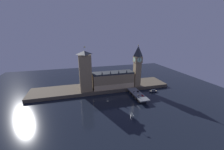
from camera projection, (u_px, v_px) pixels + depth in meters
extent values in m
plane|color=black|center=(108.00, 99.00, 191.19)|extent=(400.00, 400.00, 0.00)
cube|color=brown|center=(102.00, 88.00, 226.41)|extent=(220.00, 42.00, 5.05)
cube|color=#9E845B|center=(113.00, 80.00, 219.20)|extent=(64.67, 20.63, 22.56)
cube|color=beige|center=(115.00, 87.00, 211.68)|extent=(64.67, 0.20, 8.12)
cube|color=#2D3338|center=(113.00, 73.00, 215.59)|extent=(64.67, 18.98, 2.40)
cone|color=#2D3338|center=(102.00, 73.00, 201.44)|extent=(2.40, 2.40, 4.96)
cone|color=#2D3338|center=(111.00, 72.00, 204.78)|extent=(2.40, 2.40, 4.96)
cone|color=#2D3338|center=(119.00, 72.00, 208.12)|extent=(2.40, 2.40, 4.96)
cone|color=#2D3338|center=(127.00, 71.00, 211.45)|extent=(2.40, 2.40, 4.96)
cube|color=#9E845B|center=(137.00, 74.00, 222.85)|extent=(9.83, 9.83, 39.25)
cube|color=#9E845B|center=(138.00, 59.00, 215.76)|extent=(11.60, 11.60, 9.76)
cylinder|color=#B7E5B7|center=(139.00, 60.00, 210.30)|extent=(7.60, 0.25, 7.60)
cylinder|color=#B7E5B7|center=(136.00, 59.00, 221.22)|extent=(7.60, 0.25, 7.60)
cylinder|color=#B7E5B7|center=(141.00, 59.00, 217.28)|extent=(0.25, 7.60, 7.60)
cylinder|color=#B7E5B7|center=(134.00, 59.00, 214.23)|extent=(0.25, 7.60, 7.60)
cube|color=black|center=(140.00, 60.00, 209.96)|extent=(0.36, 0.10, 5.70)
pyramid|color=#2D3338|center=(138.00, 51.00, 212.03)|extent=(11.60, 11.60, 15.97)
sphere|color=gold|center=(139.00, 45.00, 209.49)|extent=(1.60, 1.60, 1.60)
cube|color=#9E845B|center=(85.00, 73.00, 202.90)|extent=(17.39, 17.39, 54.63)
pyramid|color=#2D3338|center=(84.00, 53.00, 194.25)|extent=(17.74, 17.74, 5.10)
cylinder|color=#99999E|center=(84.00, 49.00, 192.65)|extent=(0.24, 0.24, 6.00)
cube|color=gold|center=(85.00, 47.00, 192.32)|extent=(2.00, 0.08, 1.20)
cube|color=slate|center=(138.00, 94.00, 196.29)|extent=(13.60, 46.00, 1.40)
cube|color=brown|center=(142.00, 100.00, 184.40)|extent=(11.56, 3.20, 4.34)
cube|color=brown|center=(139.00, 97.00, 192.88)|extent=(11.56, 3.20, 4.34)
cube|color=brown|center=(136.00, 95.00, 201.36)|extent=(11.56, 3.20, 4.34)
cube|color=brown|center=(134.00, 92.00, 209.84)|extent=(11.56, 3.20, 4.34)
cube|color=silver|center=(134.00, 92.00, 200.01)|extent=(1.82, 4.68, 0.78)
cube|color=black|center=(134.00, 92.00, 199.83)|extent=(1.50, 2.11, 0.45)
cylinder|color=black|center=(133.00, 92.00, 201.20)|extent=(0.22, 0.64, 0.64)
cylinder|color=black|center=(134.00, 92.00, 201.64)|extent=(0.22, 0.64, 0.64)
cylinder|color=black|center=(134.00, 93.00, 198.52)|extent=(0.22, 0.64, 0.64)
cylinder|color=black|center=(135.00, 92.00, 198.97)|extent=(0.22, 0.64, 0.64)
cube|color=silver|center=(139.00, 96.00, 186.88)|extent=(1.82, 4.14, 0.73)
cube|color=black|center=(139.00, 96.00, 186.71)|extent=(1.50, 1.86, 0.45)
cylinder|color=black|center=(138.00, 96.00, 187.90)|extent=(0.22, 0.64, 0.64)
cylinder|color=black|center=(139.00, 96.00, 188.35)|extent=(0.22, 0.64, 0.64)
cylinder|color=black|center=(138.00, 97.00, 185.54)|extent=(0.22, 0.64, 0.64)
cylinder|color=black|center=(140.00, 97.00, 185.99)|extent=(0.22, 0.64, 0.64)
cube|color=red|center=(142.00, 95.00, 188.68)|extent=(1.76, 4.14, 0.83)
cube|color=black|center=(143.00, 95.00, 188.49)|extent=(1.44, 1.86, 0.45)
cylinder|color=black|center=(143.00, 96.00, 187.79)|extent=(0.22, 0.64, 0.64)
cylinder|color=black|center=(142.00, 96.00, 187.36)|extent=(0.22, 0.64, 0.64)
cylinder|color=black|center=(143.00, 95.00, 190.15)|extent=(0.22, 0.64, 0.64)
cylinder|color=black|center=(141.00, 95.00, 189.72)|extent=(0.22, 0.64, 0.64)
cube|color=black|center=(138.00, 91.00, 201.62)|extent=(1.78, 4.23, 0.80)
cube|color=black|center=(138.00, 91.00, 201.44)|extent=(1.46, 1.90, 0.45)
cylinder|color=black|center=(139.00, 92.00, 200.70)|extent=(0.22, 0.64, 0.64)
cylinder|color=black|center=(138.00, 92.00, 200.26)|extent=(0.22, 0.64, 0.64)
cylinder|color=black|center=(138.00, 91.00, 203.12)|extent=(0.22, 0.64, 0.64)
cylinder|color=black|center=(137.00, 91.00, 202.68)|extent=(0.22, 0.64, 0.64)
cylinder|color=black|center=(136.00, 96.00, 187.52)|extent=(0.28, 0.28, 0.76)
cylinder|color=brown|center=(136.00, 96.00, 187.32)|extent=(0.38, 0.38, 0.64)
sphere|color=tan|center=(136.00, 95.00, 187.20)|extent=(0.21, 0.21, 0.21)
cylinder|color=#2D3333|center=(138.00, 98.00, 180.80)|extent=(0.56, 0.56, 0.50)
cylinder|color=#2D3333|center=(138.00, 97.00, 180.03)|extent=(0.18, 0.18, 4.81)
sphere|color=#F9E5A3|center=(138.00, 95.00, 179.17)|extent=(0.60, 0.60, 0.60)
sphere|color=#F9E5A3|center=(138.00, 95.00, 179.16)|extent=(0.44, 0.44, 0.44)
sphere|color=#F9E5A3|center=(139.00, 95.00, 179.39)|extent=(0.44, 0.44, 0.44)
ellipsoid|color=#1E2842|center=(153.00, 91.00, 215.35)|extent=(14.36, 5.65, 1.84)
cube|color=tan|center=(153.00, 91.00, 215.11)|extent=(12.60, 4.66, 0.24)
cube|color=#2D333D|center=(153.00, 90.00, 214.81)|extent=(6.55, 3.19, 1.84)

